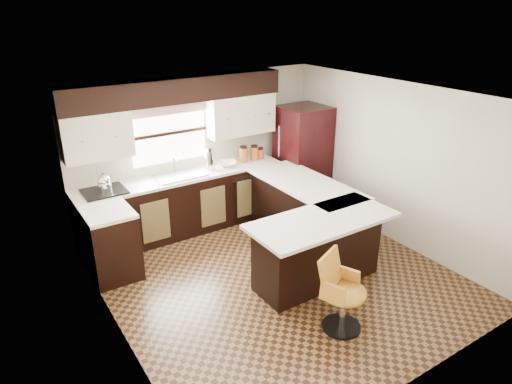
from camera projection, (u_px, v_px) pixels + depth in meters
floor at (277, 276)px, 6.12m from camera, size 4.40×4.40×0.00m
ceiling at (281, 97)px, 5.19m from camera, size 4.40×4.40×0.00m
wall_back at (199, 150)px, 7.35m from camera, size 4.40×0.00×4.40m
wall_front at (427, 277)px, 3.95m from camera, size 4.40×0.00×4.40m
wall_left at (110, 239)px, 4.59m from camera, size 0.00×4.40×4.40m
wall_right at (395, 164)px, 6.71m from camera, size 0.00×4.40×4.40m
base_cab_back at (184, 205)px, 7.18m from camera, size 3.30×0.60×0.90m
base_cab_left at (111, 245)px, 6.00m from camera, size 0.60×0.70×0.90m
counter_back at (183, 177)px, 7.00m from camera, size 3.30×0.60×0.04m
counter_left at (107, 212)px, 5.82m from camera, size 0.60×0.70×0.04m
soffit at (176, 90)px, 6.62m from camera, size 3.40×0.35×0.36m
upper_cab_left at (96, 136)px, 6.20m from camera, size 0.94×0.35×0.64m
upper_cab_right at (240, 115)px, 7.36m from camera, size 1.14×0.35×0.64m
window_pane at (169, 133)px, 6.95m from camera, size 1.20×0.02×0.90m
valance at (168, 108)px, 6.77m from camera, size 1.30×0.06×0.18m
sink at (180, 175)px, 6.94m from camera, size 0.75×0.45×0.03m
dishwasher at (248, 198)px, 7.47m from camera, size 0.58×0.03×0.78m
cooktop at (104, 191)px, 6.37m from camera, size 0.58×0.50×0.02m
peninsula_long at (302, 214)px, 6.88m from camera, size 0.60×1.95×0.90m
peninsula_return at (317, 250)px, 5.86m from camera, size 1.65×0.60×0.90m
counter_pen_long at (306, 184)px, 6.72m from camera, size 0.84×1.95×0.04m
counter_pen_return at (323, 221)px, 5.60m from camera, size 1.89×0.84×0.04m
refrigerator at (302, 158)px, 7.89m from camera, size 0.77×0.74×1.80m
bar_chair at (344, 294)px, 4.99m from camera, size 0.63×0.63×0.90m
kettle at (104, 182)px, 6.32m from camera, size 0.19×0.19×0.26m
percolator at (210, 160)px, 7.17m from camera, size 0.15×0.15×0.31m
mixing_bowl at (227, 164)px, 7.38m from camera, size 0.39×0.39×0.07m
canister_large at (243, 155)px, 7.52m from camera, size 0.14×0.14×0.24m
canister_med at (254, 153)px, 7.63m from camera, size 0.13×0.13×0.22m
canister_small at (260, 154)px, 7.71m from camera, size 0.12×0.12×0.16m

